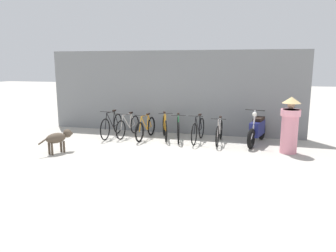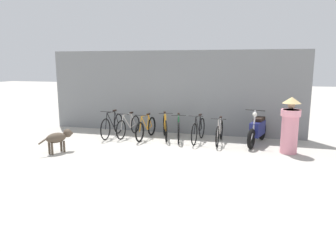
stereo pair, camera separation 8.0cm
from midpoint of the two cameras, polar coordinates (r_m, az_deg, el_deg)
name	(u,v)px [view 1 (the left image)]	position (r m, az deg, el deg)	size (l,w,h in m)	color
ground_plane	(140,157)	(8.84, -5.23, -5.45)	(60.00, 60.00, 0.00)	#ADA89E
shop_wall_back	(171,92)	(11.73, 0.36, 5.90)	(9.22, 0.20, 2.92)	slate
bicycle_0	(112,126)	(11.31, -9.97, 0.06)	(0.46, 1.76, 0.93)	black
bicycle_1	(128,126)	(11.31, -7.17, -0.05)	(0.46, 1.68, 0.84)	black
bicycle_2	(146,128)	(10.90, -4.12, -0.42)	(0.46, 1.68, 0.85)	black
bicycle_3	(165,128)	(10.85, -0.77, -0.28)	(0.63, 1.57, 0.91)	black
bicycle_4	(178,129)	(10.71, 1.58, -0.53)	(0.55, 1.67, 0.88)	black
bicycle_5	(198,130)	(10.51, 5.04, -0.71)	(0.46, 1.69, 0.90)	black
bicycle_6	(219,132)	(10.40, 8.70, -1.06)	(0.46, 1.72, 0.84)	black
motorcycle	(257,130)	(10.49, 15.03, -0.66)	(0.66, 1.91, 1.13)	black
stray_dog	(59,138)	(9.65, -18.73, -1.95)	(0.59, 0.97, 0.64)	#4C3F33
person_in_robes	(290,124)	(9.66, 20.24, 0.28)	(0.74, 0.74, 1.58)	pink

